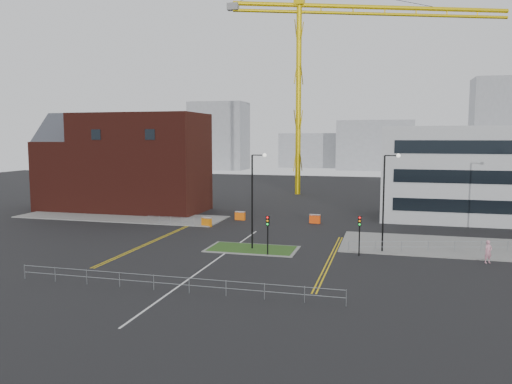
# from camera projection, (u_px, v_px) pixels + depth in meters

# --- Properties ---
(ground) EXTENTS (200.00, 200.00, 0.00)m
(ground) POSITION_uv_depth(u_px,v_px,m) (202.00, 269.00, 40.38)
(ground) COLOR black
(ground) RESTS_ON ground
(pavement_left) EXTENTS (28.00, 8.00, 0.12)m
(pavement_left) POSITION_uv_depth(u_px,v_px,m) (121.00, 217.00, 66.61)
(pavement_left) COLOR slate
(pavement_left) RESTS_ON ground
(pavement_right) EXTENTS (24.00, 10.00, 0.12)m
(pavement_right) POSITION_uv_depth(u_px,v_px,m) (468.00, 247.00, 48.21)
(pavement_right) COLOR slate
(pavement_right) RESTS_ON ground
(island_kerb) EXTENTS (8.60, 4.60, 0.08)m
(island_kerb) POSITION_uv_depth(u_px,v_px,m) (252.00, 249.00, 47.55)
(island_kerb) COLOR slate
(island_kerb) RESTS_ON ground
(grass_island) EXTENTS (8.00, 4.00, 0.12)m
(grass_island) POSITION_uv_depth(u_px,v_px,m) (252.00, 249.00, 47.55)
(grass_island) COLOR #254517
(grass_island) RESTS_ON ground
(brick_building) EXTENTS (24.20, 10.07, 14.24)m
(brick_building) POSITION_uv_depth(u_px,v_px,m) (123.00, 163.00, 72.38)
(brick_building) COLOR #491812
(brick_building) RESTS_ON ground
(office_block) EXTENTS (25.00, 12.20, 12.00)m
(office_block) POSITION_uv_depth(u_px,v_px,m) (482.00, 174.00, 63.81)
(office_block) COLOR #AFB2B4
(office_block) RESTS_ON ground
(tower_crane) EXTENTS (49.86, 19.88, 38.37)m
(tower_crane) POSITION_uv_depth(u_px,v_px,m) (330.00, 50.00, 91.43)
(tower_crane) COLOR #E0BC0D
(tower_crane) RESTS_ON ground
(streetlamp_island) EXTENTS (1.46, 0.36, 9.18)m
(streetlamp_island) POSITION_uv_depth(u_px,v_px,m) (254.00, 193.00, 46.90)
(streetlamp_island) COLOR black
(streetlamp_island) RESTS_ON ground
(streetlamp_right_near) EXTENTS (1.46, 0.36, 9.18)m
(streetlamp_right_near) POSITION_uv_depth(u_px,v_px,m) (386.00, 195.00, 45.77)
(streetlamp_right_near) COLOR black
(streetlamp_right_near) RESTS_ON ground
(traffic_light_island) EXTENTS (0.28, 0.33, 3.65)m
(traffic_light_island) POSITION_uv_depth(u_px,v_px,m) (268.00, 228.00, 44.82)
(traffic_light_island) COLOR black
(traffic_light_island) RESTS_ON ground
(traffic_light_right) EXTENTS (0.28, 0.33, 3.65)m
(traffic_light_right) POSITION_uv_depth(u_px,v_px,m) (360.00, 228.00, 44.71)
(traffic_light_right) COLOR black
(traffic_light_right) RESTS_ON ground
(railing_front) EXTENTS (24.05, 0.05, 1.10)m
(railing_front) POSITION_uv_depth(u_px,v_px,m) (171.00, 280.00, 34.53)
(railing_front) COLOR gray
(railing_front) RESTS_ON ground
(railing_left) EXTENTS (6.05, 0.05, 1.10)m
(railing_left) POSITION_uv_depth(u_px,v_px,m) (171.00, 219.00, 60.39)
(railing_left) COLOR gray
(railing_left) RESTS_ON ground
(railing_right) EXTENTS (19.05, 5.05, 1.10)m
(railing_right) POSITION_uv_depth(u_px,v_px,m) (455.00, 244.00, 46.12)
(railing_right) COLOR gray
(railing_right) RESTS_ON ground
(centre_line) EXTENTS (0.15, 30.00, 0.01)m
(centre_line) POSITION_uv_depth(u_px,v_px,m) (211.00, 263.00, 42.30)
(centre_line) COLOR silver
(centre_line) RESTS_ON ground
(yellow_left_a) EXTENTS (0.12, 24.00, 0.01)m
(yellow_left_a) POSITION_uv_depth(u_px,v_px,m) (156.00, 239.00, 52.28)
(yellow_left_a) COLOR gold
(yellow_left_a) RESTS_ON ground
(yellow_left_b) EXTENTS (0.12, 24.00, 0.01)m
(yellow_left_b) POSITION_uv_depth(u_px,v_px,m) (159.00, 239.00, 52.20)
(yellow_left_b) COLOR gold
(yellow_left_b) RESTS_ON ground
(yellow_right_a) EXTENTS (0.12, 20.00, 0.01)m
(yellow_right_a) POSITION_uv_depth(u_px,v_px,m) (329.00, 259.00, 43.72)
(yellow_right_a) COLOR gold
(yellow_right_a) RESTS_ON ground
(yellow_right_b) EXTENTS (0.12, 20.00, 0.01)m
(yellow_right_b) POSITION_uv_depth(u_px,v_px,m) (332.00, 259.00, 43.64)
(yellow_right_b) COLOR gold
(yellow_right_b) RESTS_ON ground
(skyline_a) EXTENTS (18.00, 12.00, 22.00)m
(skyline_a) POSITION_uv_depth(u_px,v_px,m) (219.00, 136.00, 164.65)
(skyline_a) COLOR gray
(skyline_a) RESTS_ON ground
(skyline_b) EXTENTS (24.00, 12.00, 16.00)m
(skyline_b) POSITION_uv_depth(u_px,v_px,m) (375.00, 145.00, 161.84)
(skyline_b) COLOR gray
(skyline_b) RESTS_ON ground
(skyline_c) EXTENTS (14.00, 12.00, 28.00)m
(skyline_c) POSITION_uv_depth(u_px,v_px,m) (496.00, 126.00, 147.46)
(skyline_c) COLOR gray
(skyline_c) RESTS_ON ground
(skyline_d) EXTENTS (30.00, 12.00, 12.00)m
(skyline_d) POSITION_uv_depth(u_px,v_px,m) (323.00, 150.00, 176.26)
(skyline_d) COLOR gray
(skyline_d) RESTS_ON ground
(pedestrian) EXTENTS (0.86, 0.77, 1.97)m
(pedestrian) POSITION_uv_depth(u_px,v_px,m) (488.00, 252.00, 42.32)
(pedestrian) COLOR pink
(pedestrian) RESTS_ON ground
(barrier_left) EXTENTS (1.38, 0.86, 1.10)m
(barrier_left) POSITION_uv_depth(u_px,v_px,m) (207.00, 221.00, 59.75)
(barrier_left) COLOR orange
(barrier_left) RESTS_ON ground
(barrier_mid) EXTENTS (1.34, 0.51, 1.11)m
(barrier_mid) POSITION_uv_depth(u_px,v_px,m) (240.00, 215.00, 64.39)
(barrier_mid) COLOR orange
(barrier_mid) RESTS_ON ground
(barrier_right) EXTENTS (1.35, 0.56, 1.11)m
(barrier_right) POSITION_uv_depth(u_px,v_px,m) (315.00, 218.00, 61.91)
(barrier_right) COLOR #FF4B0E
(barrier_right) RESTS_ON ground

